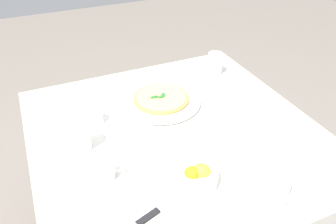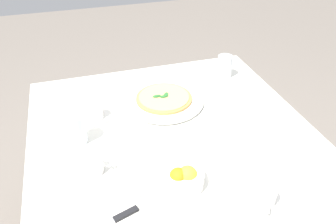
% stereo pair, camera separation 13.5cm
% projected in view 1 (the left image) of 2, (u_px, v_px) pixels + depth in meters
% --- Properties ---
extents(dining_table, '(1.07, 1.07, 0.75)m').
position_uv_depth(dining_table, '(175.00, 157.00, 1.37)').
color(dining_table, white).
rests_on(dining_table, ground_plane).
extents(pizza_plate, '(0.34, 0.34, 0.02)m').
position_uv_depth(pizza_plate, '(161.00, 101.00, 1.44)').
color(pizza_plate, white).
rests_on(pizza_plate, dining_table).
extents(pizza, '(0.24, 0.24, 0.02)m').
position_uv_depth(pizza, '(161.00, 98.00, 1.43)').
color(pizza, tan).
rests_on(pizza, pizza_plate).
extents(coffee_cup_near_right, '(0.13, 0.13, 0.06)m').
position_uv_depth(coffee_cup_near_right, '(277.00, 186.00, 1.02)').
color(coffee_cup_near_right, white).
rests_on(coffee_cup_near_right, dining_table).
extents(coffee_cup_near_left, '(0.13, 0.13, 0.06)m').
position_uv_depth(coffee_cup_near_left, '(93.00, 117.00, 1.31)').
color(coffee_cup_near_left, white).
rests_on(coffee_cup_near_left, dining_table).
extents(coffee_cup_left_edge, '(0.13, 0.13, 0.06)m').
position_uv_depth(coffee_cup_left_edge, '(103.00, 173.00, 1.07)').
color(coffee_cup_left_edge, white).
rests_on(coffee_cup_left_edge, dining_table).
extents(water_glass_far_left, '(0.07, 0.07, 0.12)m').
position_uv_depth(water_glass_far_left, '(80.00, 137.00, 1.17)').
color(water_glass_far_left, white).
rests_on(water_glass_far_left, dining_table).
extents(water_glass_right_edge, '(0.07, 0.07, 0.11)m').
position_uv_depth(water_glass_right_edge, '(215.00, 65.00, 1.64)').
color(water_glass_right_edge, white).
rests_on(water_glass_right_edge, dining_table).
extents(citrus_bowl, '(0.15, 0.15, 0.07)m').
position_uv_depth(citrus_bowl, '(195.00, 176.00, 1.05)').
color(citrus_bowl, white).
rests_on(citrus_bowl, dining_table).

